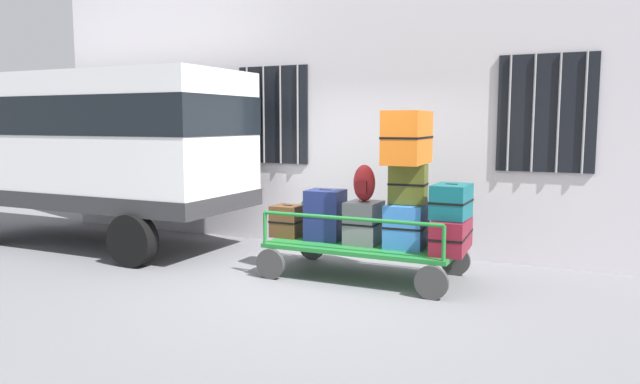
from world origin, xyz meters
TOP-DOWN VIEW (x-y plane):
  - ground_plane at (0.00, 0.00)m, footprint 40.00×40.00m
  - building_wall at (0.00, 2.21)m, footprint 12.00×0.37m
  - van at (-4.18, 0.68)m, footprint 4.84×1.94m
  - luggage_cart at (0.30, 0.58)m, footprint 2.35×1.20m
  - cart_railing at (0.30, 0.58)m, footprint 2.24×1.06m
  - suitcase_left_bottom at (-0.76, 0.58)m, footprint 0.38×0.37m
  - suitcase_midleft_bottom at (-0.23, 0.60)m, footprint 0.48×0.44m
  - suitcase_center_bottom at (0.30, 0.56)m, footprint 0.40×0.46m
  - suitcase_midright_bottom at (0.83, 0.59)m, footprint 0.48×0.53m
  - suitcase_midright_middle at (0.83, 0.62)m, footprint 0.46×0.31m
  - suitcase_midright_top at (0.83, 0.56)m, footprint 0.48×0.87m
  - suitcase_right_bottom at (1.36, 0.60)m, footprint 0.43×0.88m
  - suitcase_right_middle at (1.36, 0.56)m, footprint 0.40×0.55m
  - backpack at (0.30, 0.56)m, footprint 0.27×0.22m

SIDE VIEW (x-z plane):
  - ground_plane at x=0.00m, z-range 0.00..0.00m
  - luggage_cart at x=0.30m, z-range 0.14..0.56m
  - suitcase_right_bottom at x=1.36m, z-range 0.42..0.80m
  - suitcase_left_bottom at x=-0.76m, z-range 0.42..0.83m
  - suitcase_midright_bottom at x=0.83m, z-range 0.42..0.93m
  - suitcase_center_bottom at x=0.30m, z-range 0.42..0.94m
  - suitcase_midleft_bottom at x=-0.23m, z-range 0.42..1.05m
  - cart_railing at x=0.30m, z-range 0.55..0.95m
  - suitcase_right_middle at x=1.36m, z-range 0.80..1.20m
  - backpack at x=0.30m, z-range 0.94..1.38m
  - suitcase_midright_middle at x=0.83m, z-range 0.93..1.41m
  - van at x=-4.18m, z-range 0.31..2.91m
  - suitcase_midright_top at x=0.83m, z-range 1.41..2.02m
  - building_wall at x=0.00m, z-range 0.00..5.00m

